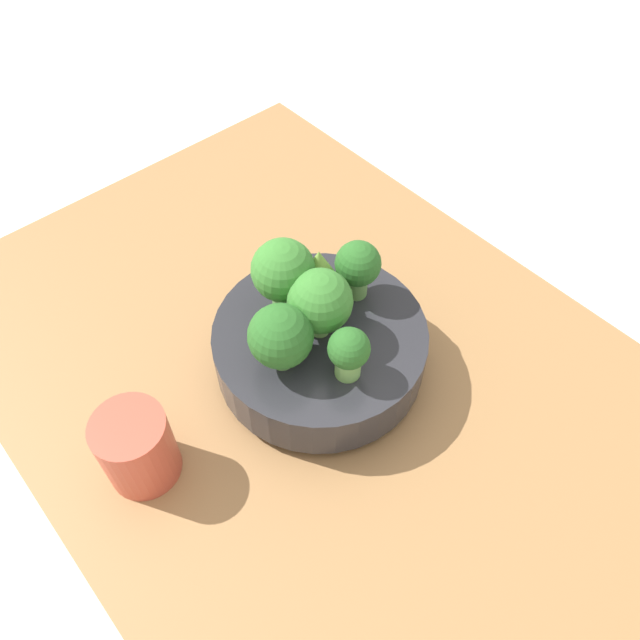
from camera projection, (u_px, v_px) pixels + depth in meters
ground_plane at (309, 378)px, 0.79m from camera, size 6.00×6.00×0.00m
table at (309, 370)px, 0.77m from camera, size 0.92×0.66×0.03m
bowl at (320, 347)px, 0.72m from camera, size 0.24×0.24×0.07m
broccoli_floret_front at (281, 337)px, 0.64m from camera, size 0.07×0.07×0.08m
broccoli_floret_right at (349, 352)px, 0.63m from camera, size 0.04×0.04×0.07m
broccoli_floret_center at (320, 302)px, 0.66m from camera, size 0.07×0.07×0.09m
romanesco_piece_far at (319, 271)px, 0.70m from camera, size 0.05×0.05×0.08m
broccoli_floret_back at (359, 267)px, 0.70m from camera, size 0.05×0.05×0.08m
broccoli_floret_left at (284, 272)px, 0.68m from camera, size 0.07×0.07×0.10m
cup at (137, 448)px, 0.64m from camera, size 0.08×0.08×0.09m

